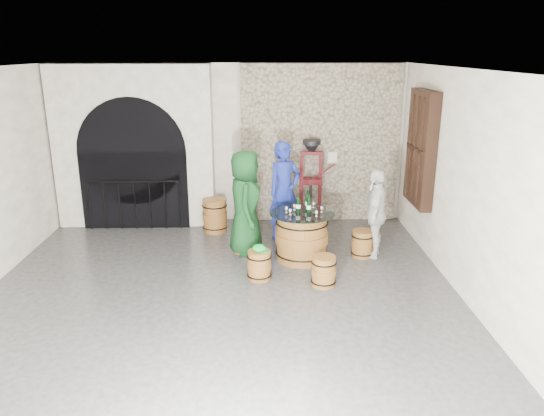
{
  "coord_description": "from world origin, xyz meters",
  "views": [
    {
      "loc": [
        0.6,
        -6.38,
        3.46
      ],
      "look_at": [
        0.77,
        1.38,
        1.05
      ],
      "focal_mm": 34.0,
      "sensor_mm": 36.0,
      "label": 1
    }
  ],
  "objects_px": {
    "barrel_table": "(302,236)",
    "person_green": "(245,203)",
    "barrel_stool_near_right": "(324,271)",
    "wine_bottle_left": "(298,204)",
    "side_barrel": "(215,216)",
    "person_white": "(376,213)",
    "barrel_stool_near_left": "(259,265)",
    "corking_press": "(311,177)",
    "barrel_stool_left": "(243,240)",
    "wine_bottle_right": "(307,202)",
    "person_blue": "(284,191)",
    "barrel_stool_far": "(284,226)",
    "barrel_stool_right": "(362,244)",
    "wine_bottle_center": "(309,205)"
  },
  "relations": [
    {
      "from": "barrel_table",
      "to": "person_green",
      "type": "distance_m",
      "value": 1.13
    },
    {
      "from": "barrel_stool_near_right",
      "to": "wine_bottle_left",
      "type": "relative_size",
      "value": 1.45
    },
    {
      "from": "side_barrel",
      "to": "person_white",
      "type": "bearing_deg",
      "value": -24.74
    },
    {
      "from": "barrel_stool_near_left",
      "to": "corking_press",
      "type": "height_order",
      "value": "corking_press"
    },
    {
      "from": "barrel_stool_near_right",
      "to": "person_white",
      "type": "distance_m",
      "value": 1.63
    },
    {
      "from": "barrel_stool_left",
      "to": "corking_press",
      "type": "distance_m",
      "value": 2.06
    },
    {
      "from": "barrel_table",
      "to": "corking_press",
      "type": "xyz_separation_m",
      "value": [
        0.31,
        1.71,
        0.61
      ]
    },
    {
      "from": "barrel_stool_near_left",
      "to": "wine_bottle_right",
      "type": "xyz_separation_m",
      "value": [
        0.82,
        0.99,
        0.74
      ]
    },
    {
      "from": "person_blue",
      "to": "wine_bottle_right",
      "type": "bearing_deg",
      "value": -97.75
    },
    {
      "from": "barrel_table",
      "to": "person_white",
      "type": "relative_size",
      "value": 0.71
    },
    {
      "from": "person_white",
      "to": "wine_bottle_right",
      "type": "height_order",
      "value": "person_white"
    },
    {
      "from": "person_white",
      "to": "barrel_stool_near_left",
      "type": "bearing_deg",
      "value": -46.43
    },
    {
      "from": "barrel_stool_near_right",
      "to": "wine_bottle_right",
      "type": "height_order",
      "value": "wine_bottle_right"
    },
    {
      "from": "barrel_stool_far",
      "to": "person_blue",
      "type": "relative_size",
      "value": 0.25
    },
    {
      "from": "barrel_table",
      "to": "barrel_stool_left",
      "type": "height_order",
      "value": "barrel_table"
    },
    {
      "from": "barrel_stool_left",
      "to": "wine_bottle_left",
      "type": "height_order",
      "value": "wine_bottle_left"
    },
    {
      "from": "barrel_stool_right",
      "to": "corking_press",
      "type": "height_order",
      "value": "corking_press"
    },
    {
      "from": "barrel_table",
      "to": "barrel_stool_near_right",
      "type": "xyz_separation_m",
      "value": [
        0.26,
        -1.04,
        -0.18
      ]
    },
    {
      "from": "barrel_stool_left",
      "to": "corking_press",
      "type": "bearing_deg",
      "value": 46.13
    },
    {
      "from": "corking_press",
      "to": "barrel_stool_near_left",
      "type": "bearing_deg",
      "value": -111.48
    },
    {
      "from": "person_blue",
      "to": "person_white",
      "type": "xyz_separation_m",
      "value": [
        1.52,
        -0.9,
        -0.16
      ]
    },
    {
      "from": "barrel_stool_right",
      "to": "barrel_stool_near_left",
      "type": "bearing_deg",
      "value": -153.57
    },
    {
      "from": "barrel_stool_far",
      "to": "person_white",
      "type": "bearing_deg",
      "value": -31.02
    },
    {
      "from": "barrel_stool_left",
      "to": "barrel_stool_right",
      "type": "height_order",
      "value": "same"
    },
    {
      "from": "barrel_stool_right",
      "to": "corking_press",
      "type": "bearing_deg",
      "value": 115.13
    },
    {
      "from": "side_barrel",
      "to": "barrel_table",
      "type": "bearing_deg",
      "value": -42.04
    },
    {
      "from": "barrel_stool_far",
      "to": "barrel_stool_near_right",
      "type": "distance_m",
      "value": 2.14
    },
    {
      "from": "barrel_stool_right",
      "to": "person_white",
      "type": "relative_size",
      "value": 0.3
    },
    {
      "from": "person_green",
      "to": "barrel_stool_near_right",
      "type": "bearing_deg",
      "value": -139.11
    },
    {
      "from": "barrel_table",
      "to": "barrel_stool_near_left",
      "type": "distance_m",
      "value": 1.08
    },
    {
      "from": "barrel_table",
      "to": "barrel_stool_near_left",
      "type": "bearing_deg",
      "value": -132.46
    },
    {
      "from": "barrel_stool_far",
      "to": "barrel_stool_right",
      "type": "distance_m",
      "value": 1.62
    },
    {
      "from": "barrel_stool_near_right",
      "to": "wine_bottle_right",
      "type": "relative_size",
      "value": 1.45
    },
    {
      "from": "corking_press",
      "to": "person_blue",
      "type": "bearing_deg",
      "value": -127.73
    },
    {
      "from": "barrel_stool_right",
      "to": "person_blue",
      "type": "xyz_separation_m",
      "value": [
        -1.31,
        0.92,
        0.7
      ]
    },
    {
      "from": "person_blue",
      "to": "person_white",
      "type": "bearing_deg",
      "value": -61.79
    },
    {
      "from": "barrel_stool_left",
      "to": "person_white",
      "type": "bearing_deg",
      "value": -5.64
    },
    {
      "from": "barrel_stool_near_left",
      "to": "person_blue",
      "type": "distance_m",
      "value": 1.99
    },
    {
      "from": "barrel_stool_near_right",
      "to": "barrel_stool_right",
      "type": "bearing_deg",
      "value": 54.63
    },
    {
      "from": "barrel_stool_left",
      "to": "wine_bottle_right",
      "type": "height_order",
      "value": "wine_bottle_right"
    },
    {
      "from": "person_blue",
      "to": "wine_bottle_right",
      "type": "height_order",
      "value": "person_blue"
    },
    {
      "from": "barrel_stool_far",
      "to": "side_barrel",
      "type": "distance_m",
      "value": 1.4
    },
    {
      "from": "wine_bottle_left",
      "to": "barrel_stool_far",
      "type": "bearing_deg",
      "value": 100.86
    },
    {
      "from": "barrel_table",
      "to": "wine_bottle_left",
      "type": "distance_m",
      "value": 0.56
    },
    {
      "from": "side_barrel",
      "to": "person_green",
      "type": "bearing_deg",
      "value": -60.15
    },
    {
      "from": "barrel_stool_near_left",
      "to": "barrel_stool_far",
      "type": "bearing_deg",
      "value": 75.74
    },
    {
      "from": "wine_bottle_left",
      "to": "wine_bottle_center",
      "type": "relative_size",
      "value": 1.0
    },
    {
      "from": "wine_bottle_left",
      "to": "corking_press",
      "type": "xyz_separation_m",
      "value": [
        0.37,
        1.68,
        0.06
      ]
    },
    {
      "from": "person_green",
      "to": "person_blue",
      "type": "relative_size",
      "value": 0.99
    },
    {
      "from": "barrel_stool_far",
      "to": "side_barrel",
      "type": "xyz_separation_m",
      "value": [
        -1.34,
        0.4,
        0.09
      ]
    }
  ]
}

